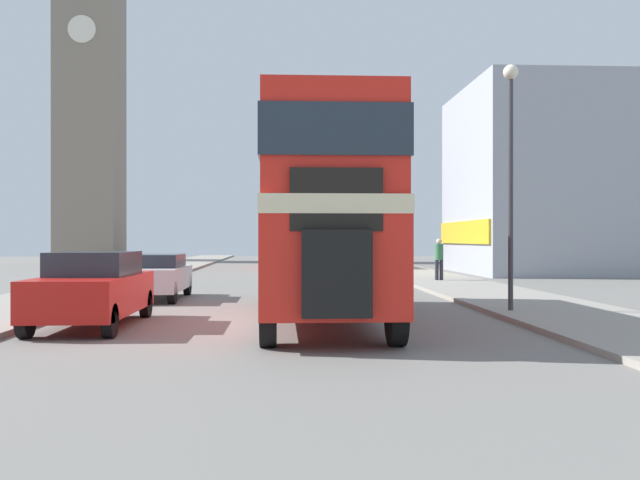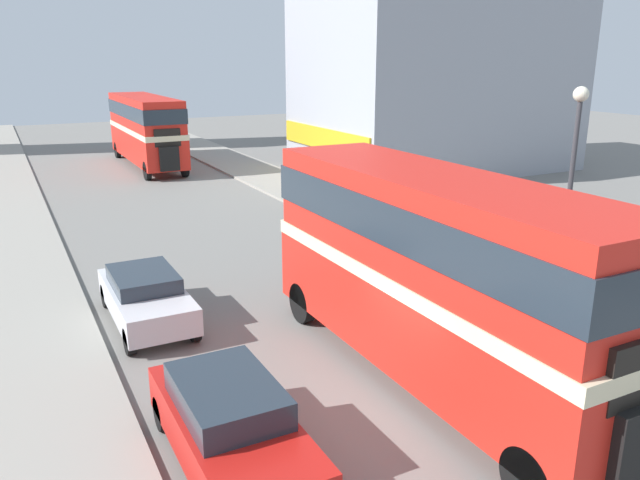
# 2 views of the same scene
# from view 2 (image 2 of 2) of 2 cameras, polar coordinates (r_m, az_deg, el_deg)

# --- Properties ---
(ground_plane) EXTENTS (120.00, 120.00, 0.00)m
(ground_plane) POSITION_cam_2_polar(r_m,az_deg,el_deg) (13.00, 8.17, -14.48)
(ground_plane) COLOR slate
(sidewalk_right) EXTENTS (3.50, 120.00, 0.12)m
(sidewalk_right) POSITION_cam_2_polar(r_m,az_deg,el_deg) (17.43, 26.76, -7.61)
(sidewalk_right) COLOR gray
(sidewalk_right) RESTS_ON ground_plane
(double_decker_bus) EXTENTS (2.48, 9.89, 4.41)m
(double_decker_bus) POSITION_cam_2_polar(r_m,az_deg,el_deg) (12.90, 10.35, -2.05)
(double_decker_bus) COLOR red
(double_decker_bus) RESTS_ON ground_plane
(bus_distant) EXTENTS (2.41, 10.98, 4.28)m
(bus_distant) POSITION_cam_2_polar(r_m,az_deg,el_deg) (40.37, -15.67, 10.06)
(bus_distant) COLOR red
(bus_distant) RESTS_ON ground_plane
(car_parked_near) EXTENTS (1.71, 4.37, 1.55)m
(car_parked_near) POSITION_cam_2_polar(r_m,az_deg,el_deg) (10.81, -8.14, -16.52)
(car_parked_near) COLOR red
(car_parked_near) RESTS_ON ground_plane
(car_parked_mid) EXTENTS (1.74, 4.10, 1.35)m
(car_parked_mid) POSITION_cam_2_polar(r_m,az_deg,el_deg) (16.69, -15.63, -4.98)
(car_parked_mid) COLOR silver
(car_parked_mid) RESTS_ON ground_plane
(pedestrian_walking) EXTENTS (0.35, 0.35, 1.71)m
(pedestrian_walking) POSITION_cam_2_polar(r_m,az_deg,el_deg) (26.97, 2.65, 4.58)
(pedestrian_walking) COLOR #282833
(pedestrian_walking) RESTS_ON sidewalk_right
(street_lamp) EXTENTS (0.36, 0.36, 5.86)m
(street_lamp) POSITION_cam_2_polar(r_m,az_deg,el_deg) (16.22, 22.04, 5.72)
(street_lamp) COLOR #38383D
(street_lamp) RESTS_ON sidewalk_right
(shop_building_block) EXTENTS (15.15, 10.36, 9.85)m
(shop_building_block) POSITION_cam_2_polar(r_m,az_deg,el_deg) (39.27, 10.46, 13.72)
(shop_building_block) COLOR #999EA8
(shop_building_block) RESTS_ON ground_plane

